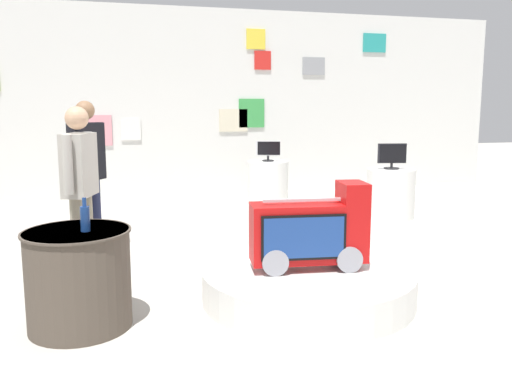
% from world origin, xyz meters
% --- Properties ---
extents(ground_plane, '(30.00, 30.00, 0.00)m').
position_xyz_m(ground_plane, '(0.00, 0.00, 0.00)').
color(ground_plane, '#B2ADA3').
extents(back_wall_display, '(11.13, 0.13, 3.33)m').
position_xyz_m(back_wall_display, '(-0.00, 5.04, 1.67)').
color(back_wall_display, silver).
rests_on(back_wall_display, ground).
extents(main_display_pedestal, '(1.78, 1.78, 0.27)m').
position_xyz_m(main_display_pedestal, '(-0.25, -0.48, 0.13)').
color(main_display_pedestal, silver).
rests_on(main_display_pedestal, ground).
extents(novelty_firetruck_tv, '(0.99, 0.46, 0.72)m').
position_xyz_m(novelty_firetruck_tv, '(-0.24, -0.49, 0.56)').
color(novelty_firetruck_tv, gray).
rests_on(novelty_firetruck_tv, main_display_pedestal).
extents(display_pedestal_left_rear, '(0.67, 0.67, 0.71)m').
position_xyz_m(display_pedestal_left_rear, '(0.60, 3.74, 0.36)').
color(display_pedestal_left_rear, silver).
rests_on(display_pedestal_left_rear, ground).
extents(tv_on_left_rear, '(0.39, 0.19, 0.33)m').
position_xyz_m(tv_on_left_rear, '(0.60, 3.74, 0.89)').
color(tv_on_left_rear, black).
rests_on(tv_on_left_rear, display_pedestal_left_rear).
extents(display_pedestal_center_rear, '(0.69, 0.69, 0.71)m').
position_xyz_m(display_pedestal_center_rear, '(2.03, 2.28, 0.36)').
color(display_pedestal_center_rear, silver).
rests_on(display_pedestal_center_rear, ground).
extents(tv_on_center_rear, '(0.41, 0.22, 0.37)m').
position_xyz_m(tv_on_center_rear, '(2.04, 2.27, 0.90)').
color(tv_on_center_rear, black).
rests_on(tv_on_center_rear, display_pedestal_center_rear).
extents(side_table_round, '(0.77, 0.77, 0.73)m').
position_xyz_m(side_table_round, '(-2.07, -0.59, 0.37)').
color(side_table_round, '#4C4238').
rests_on(side_table_round, ground).
extents(bottle_on_side_table, '(0.07, 0.07, 0.24)m').
position_xyz_m(bottle_on_side_table, '(-2.00, -0.64, 0.83)').
color(bottle_on_side_table, navy).
rests_on(bottle_on_side_table, side_table_round).
extents(shopper_browsing_near_truck, '(0.37, 0.48, 1.67)m').
position_xyz_m(shopper_browsing_near_truck, '(-2.08, 1.30, 0.97)').
color(shopper_browsing_near_truck, '#1E233F').
rests_on(shopper_browsing_near_truck, ground).
extents(shopper_browsing_rear, '(0.30, 0.54, 1.61)m').
position_xyz_m(shopper_browsing_rear, '(-2.09, 0.29, 0.94)').
color(shopper_browsing_rear, gray).
rests_on(shopper_browsing_rear, ground).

